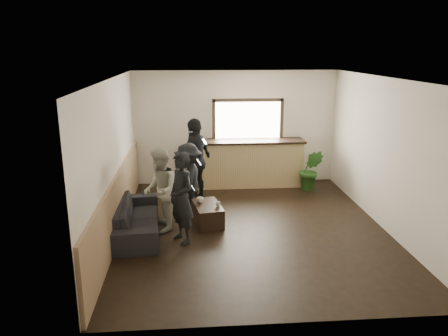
{
  "coord_description": "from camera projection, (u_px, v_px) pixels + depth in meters",
  "views": [
    {
      "loc": [
        -1.14,
        -7.65,
        3.31
      ],
      "look_at": [
        -0.49,
        0.4,
        1.09
      ],
      "focal_mm": 35.0,
      "sensor_mm": 36.0,
      "label": 1
    }
  ],
  "objects": [
    {
      "name": "sofa",
      "position": [
        136.0,
        218.0,
        8.02
      ],
      "size": [
        0.97,
        2.12,
        0.6
      ],
      "primitive_type": "imported",
      "rotation": [
        0.0,
        0.0,
        1.65
      ],
      "color": "black",
      "rests_on": "ground"
    },
    {
      "name": "room_shell",
      "position": [
        212.0,
        154.0,
        7.87
      ],
      "size": [
        5.01,
        6.01,
        2.8
      ],
      "color": "silver",
      "rests_on": "ground"
    },
    {
      "name": "potted_plant",
      "position": [
        311.0,
        170.0,
        10.42
      ],
      "size": [
        0.65,
        0.58,
        0.99
      ],
      "primitive_type": "imported",
      "rotation": [
        0.0,
        0.0,
        -0.29
      ],
      "color": "#2D6623",
      "rests_on": "ground"
    },
    {
      "name": "ground",
      "position": [
        251.0,
        228.0,
        8.32
      ],
      "size": [
        5.0,
        6.0,
        0.01
      ],
      "primitive_type": "cube",
      "color": "black"
    },
    {
      "name": "person_b",
      "position": [
        160.0,
        190.0,
        8.04
      ],
      "size": [
        0.68,
        0.83,
        1.57
      ],
      "rotation": [
        0.0,
        0.0,
        -1.46
      ],
      "color": "beige",
      "rests_on": "ground"
    },
    {
      "name": "coffee_table",
      "position": [
        207.0,
        214.0,
        8.5
      ],
      "size": [
        0.63,
        0.94,
        0.39
      ],
      "primitive_type": "cube",
      "rotation": [
        0.0,
        0.0,
        0.18
      ],
      "color": "black",
      "rests_on": "ground"
    },
    {
      "name": "person_a",
      "position": [
        181.0,
        198.0,
        7.54
      ],
      "size": [
        0.63,
        0.7,
        1.61
      ],
      "rotation": [
        0.0,
        0.0,
        -1.03
      ],
      "color": "black",
      "rests_on": "ground"
    },
    {
      "name": "person_c",
      "position": [
        189.0,
        180.0,
        8.79
      ],
      "size": [
        0.68,
        1.03,
        1.5
      ],
      "rotation": [
        0.0,
        0.0,
        -1.7
      ],
      "color": "black",
      "rests_on": "ground"
    },
    {
      "name": "cup_a",
      "position": [
        200.0,
        200.0,
        8.54
      ],
      "size": [
        0.17,
        0.17,
        0.1
      ],
      "primitive_type": "imported",
      "rotation": [
        0.0,
        0.0,
        3.46
      ],
      "color": "silver",
      "rests_on": "coffee_table"
    },
    {
      "name": "cup_b",
      "position": [
        218.0,
        204.0,
        8.32
      ],
      "size": [
        0.13,
        0.13,
        0.09
      ],
      "primitive_type": "imported",
      "rotation": [
        0.0,
        0.0,
        0.51
      ],
      "color": "silver",
      "rests_on": "coffee_table"
    },
    {
      "name": "bar_counter",
      "position": [
        249.0,
        160.0,
        10.76
      ],
      "size": [
        2.7,
        0.68,
        2.13
      ],
      "color": "tan",
      "rests_on": "ground"
    },
    {
      "name": "person_d",
      "position": [
        196.0,
        161.0,
        9.52
      ],
      "size": [
        0.96,
        1.18,
        1.87
      ],
      "rotation": [
        0.0,
        0.0,
        -2.12
      ],
      "color": "black",
      "rests_on": "ground"
    }
  ]
}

